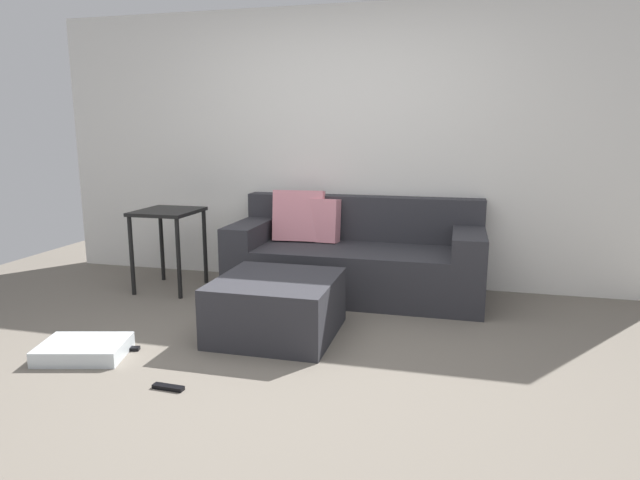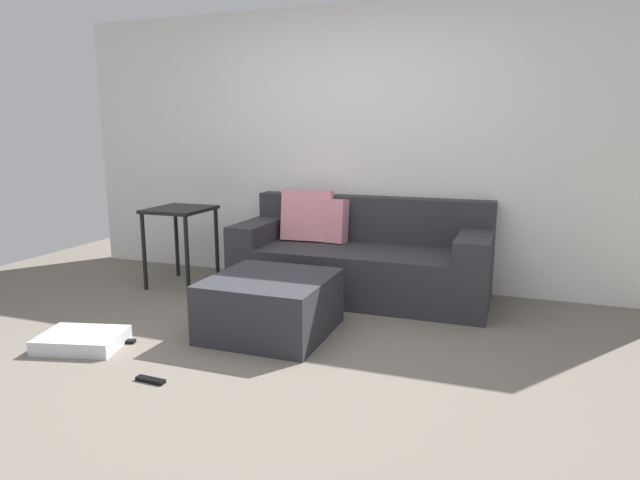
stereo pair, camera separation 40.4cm
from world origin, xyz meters
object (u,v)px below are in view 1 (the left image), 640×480
ottoman (277,306)px  couch_sectional (354,258)px  storage_bin (84,349)px  remote_near_ottoman (168,387)px  side_table (168,224)px  remote_by_storage_bin (127,349)px

ottoman → couch_sectional: bearing=73.3°
storage_bin → remote_near_ottoman: storage_bin is taller
couch_sectional → remote_near_ottoman: bearing=-107.5°
side_table → remote_by_storage_bin: 1.52m
couch_sectional → ottoman: (-0.33, -1.09, -0.11)m
ottoman → remote_near_ottoman: size_ratio=4.54×
remote_near_ottoman → remote_by_storage_bin: 0.68m
couch_sectional → remote_near_ottoman: couch_sectional is taller
storage_bin → ottoman: bearing=32.5°
couch_sectional → ottoman: bearing=-106.7°
couch_sectional → side_table: couch_sectional is taller
side_table → ottoman: bearing=-33.1°
ottoman → side_table: (-1.27, 0.83, 0.39)m
couch_sectional → remote_near_ottoman: 2.14m
storage_bin → remote_by_storage_bin: bearing=37.1°
remote_near_ottoman → ottoman: bearing=74.2°
couch_sectional → ottoman: couch_sectional is taller
side_table → remote_near_ottoman: size_ratio=3.94×
remote_near_ottoman → storage_bin: bearing=162.5°
storage_bin → remote_near_ottoman: 0.78m
couch_sectional → side_table: 1.64m
ottoman → side_table: bearing=146.9°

